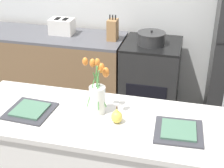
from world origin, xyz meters
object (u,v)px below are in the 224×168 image
(stove_range, at_px, (150,81))
(plate_setting_left, at_px, (30,110))
(pear_figurine, at_px, (117,116))
(knife_block, at_px, (113,30))
(toaster, at_px, (62,26))
(flower_vase, at_px, (98,94))
(cooking_pot, at_px, (151,38))
(plate_setting_right, at_px, (179,131))

(stove_range, relative_size, plate_setting_left, 2.97)
(pear_figurine, bearing_deg, knife_block, 104.78)
(toaster, bearing_deg, flower_vase, -61.09)
(flower_vase, height_order, cooking_pot, flower_vase)
(plate_setting_left, relative_size, toaster, 1.08)
(stove_range, xyz_separation_m, flower_vase, (-0.15, -1.53, 0.64))
(stove_range, xyz_separation_m, plate_setting_left, (-0.58, -1.64, 0.52))
(stove_range, relative_size, plate_setting_right, 2.97)
(pear_figurine, bearing_deg, stove_range, 89.99)
(flower_vase, distance_m, cooking_pot, 1.51)
(stove_range, xyz_separation_m, knife_block, (-0.43, -0.00, 0.56))
(plate_setting_left, xyz_separation_m, cooking_pot, (0.57, 1.60, -0.00))
(flower_vase, distance_m, toaster, 1.81)
(stove_range, relative_size, toaster, 3.20)
(pear_figurine, relative_size, plate_setting_left, 0.39)
(plate_setting_right, xyz_separation_m, knife_block, (-0.81, 1.64, 0.04))
(stove_range, bearing_deg, plate_setting_right, -76.84)
(plate_setting_left, xyz_separation_m, toaster, (-0.44, 1.69, 0.02))
(plate_setting_left, xyz_separation_m, plate_setting_right, (0.97, 0.00, 0.00))
(flower_vase, distance_m, knife_block, 1.56)
(toaster, distance_m, cooking_pot, 1.02)
(pear_figurine, relative_size, knife_block, 0.43)
(plate_setting_right, height_order, cooking_pot, cooking_pot)
(pear_figurine, height_order, plate_setting_left, pear_figurine)
(stove_range, height_order, plate_setting_right, plate_setting_right)
(stove_range, relative_size, pear_figurine, 7.69)
(stove_range, relative_size, cooking_pot, 3.13)
(knife_block, bearing_deg, pear_figurine, -75.22)
(knife_block, bearing_deg, plate_setting_left, -95.42)
(pear_figurine, relative_size, cooking_pot, 0.41)
(knife_block, bearing_deg, plate_setting_right, -63.62)
(cooking_pot, bearing_deg, pear_figurine, -89.62)
(stove_range, bearing_deg, plate_setting_left, -109.58)
(flower_vase, xyz_separation_m, pear_figurine, (0.15, -0.09, -0.09))
(stove_range, distance_m, cooking_pot, 0.51)
(pear_figurine, height_order, knife_block, knife_block)
(plate_setting_left, xyz_separation_m, knife_block, (0.16, 1.64, 0.04))
(flower_vase, relative_size, pear_figurine, 3.51)
(plate_setting_left, bearing_deg, plate_setting_right, 0.00)
(pear_figurine, xyz_separation_m, cooking_pot, (-0.01, 1.59, -0.04))
(flower_vase, xyz_separation_m, cooking_pot, (0.14, 1.50, -0.13))
(toaster, bearing_deg, pear_figurine, -58.60)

